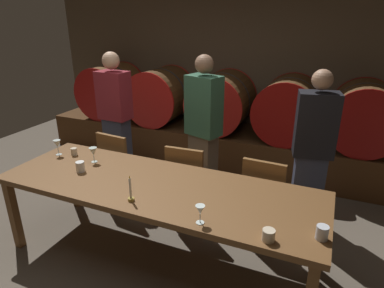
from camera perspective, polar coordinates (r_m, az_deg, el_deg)
ground_plane at (r=3.45m, az=-8.16°, el=-16.66°), size 7.92×7.92×0.00m
back_wall at (r=5.28m, az=6.93°, el=13.95°), size 6.09×0.24×2.89m
barrel_shelf at (r=5.06m, az=4.53°, el=-0.16°), size 5.48×0.90×0.52m
wine_barrel_far_left at (r=5.73m, az=-13.61°, el=8.91°), size 0.84×0.84×0.84m
wine_barrel_left at (r=5.23m, az=-5.31°, el=8.27°), size 0.84×0.84×0.84m
wine_barrel_center at (r=4.85m, az=5.07°, el=7.22°), size 0.84×0.84×0.84m
wine_barrel_right at (r=4.65m, az=16.20°, el=5.84°), size 0.84×0.84×0.84m
wine_barrel_far_right at (r=4.64m, az=27.35°, el=4.22°), size 0.84×0.84×0.84m
dining_table at (r=2.91m, az=-5.98°, el=-7.98°), size 2.81×0.93×0.76m
chair_left at (r=3.96m, az=-12.28°, el=-3.39°), size 0.43×0.43×0.88m
chair_center at (r=3.53m, az=-0.74°, el=-6.09°), size 0.42×0.42×0.88m
chair_right at (r=3.33m, az=12.29°, el=-8.45°), size 0.42×0.42×0.88m
guest_left at (r=4.30m, az=-12.90°, el=4.09°), size 0.39×0.26×1.71m
guest_center at (r=3.81m, az=1.97°, el=2.52°), size 0.44×0.35×1.72m
guest_right at (r=3.52m, az=19.90°, el=-1.16°), size 0.42×0.31×1.65m
candle_center at (r=2.64m, az=-10.45°, el=-8.38°), size 0.05×0.05×0.22m
wine_glass_left at (r=3.67m, az=-22.08°, el=-0.03°), size 0.07×0.07×0.16m
wine_glass_center at (r=3.38m, az=-16.56°, el=-1.32°), size 0.08×0.08×0.15m
wine_glass_right at (r=2.33m, az=1.41°, el=-11.31°), size 0.07×0.07×0.14m
cup_far_left at (r=3.63m, az=-19.55°, el=-1.24°), size 0.06×0.06×0.08m
cup_center_left at (r=3.23m, az=-18.59°, el=-3.70°), size 0.08×0.08×0.10m
cup_center_right at (r=2.26m, az=12.98°, el=-14.98°), size 0.08×0.08×0.08m
cup_far_right at (r=2.37m, az=21.39°, el=-13.95°), size 0.08×0.08×0.10m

